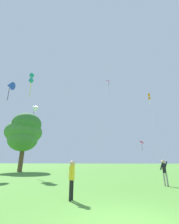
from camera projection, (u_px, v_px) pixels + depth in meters
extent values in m
cube|color=teal|center=(32.00, 75.00, 30.31)|extent=(0.79, 0.81, 0.86)
cube|color=teal|center=(31.00, 80.00, 29.94)|extent=(0.79, 0.81, 0.86)
cylinder|color=#3F382D|center=(31.00, 78.00, 30.13)|extent=(0.05, 0.05, 1.63)
cylinder|color=yellow|center=(30.00, 89.00, 29.42)|extent=(0.15, 0.25, 3.37)
cylinder|color=silver|center=(17.00, 117.00, 25.18)|extent=(0.18, 4.62, 17.48)
cube|color=red|center=(142.00, 142.00, 44.95)|extent=(1.34, 1.45, 0.93)
cylinder|color=#3F382D|center=(142.00, 142.00, 44.95)|extent=(1.04, 0.71, 0.28)
cylinder|color=black|center=(142.00, 147.00, 44.45)|extent=(0.11, 0.13, 2.06)
cylinder|color=silver|center=(149.00, 154.00, 40.17)|extent=(1.97, 7.35, 7.22)
cube|color=pink|center=(108.00, 81.00, 46.93)|extent=(1.05, 0.97, 0.97)
cylinder|color=#3F382D|center=(108.00, 81.00, 46.93)|extent=(1.00, 0.03, 0.45)
cylinder|color=black|center=(108.00, 84.00, 46.73)|extent=(0.24, 0.33, 1.12)
cylinder|color=silver|center=(103.00, 116.00, 38.11)|extent=(2.40, 10.72, 25.61)
cone|color=white|center=(34.00, 108.00, 34.71)|extent=(2.20, 2.04, 1.85)
cylinder|color=black|center=(34.00, 115.00, 34.31)|extent=(0.18, 0.36, 2.14)
cylinder|color=silver|center=(32.00, 135.00, 30.31)|extent=(3.16, 4.12, 13.47)
cube|color=orange|center=(149.00, 95.00, 43.48)|extent=(0.87, 0.88, 0.80)
cube|color=orange|center=(149.00, 98.00, 43.15)|extent=(0.87, 0.88, 0.80)
cylinder|color=#3F382D|center=(149.00, 97.00, 43.32)|extent=(0.05, 0.05, 1.52)
cylinder|color=silver|center=(150.00, 102.00, 42.76)|extent=(0.15, 0.16, 2.24)
cylinder|color=silver|center=(154.00, 127.00, 36.55)|extent=(1.53, 8.17, 19.43)
cone|color=blue|center=(10.00, 86.00, 26.74)|extent=(1.56, 1.52, 1.65)
cylinder|color=black|center=(8.00, 94.00, 26.32)|extent=(0.28, 0.31, 2.19)
cylinder|color=gray|center=(167.00, 180.00, 10.55)|extent=(0.12, 0.12, 0.87)
cylinder|color=gray|center=(164.00, 180.00, 10.60)|extent=(0.12, 0.12, 0.87)
cube|color=black|center=(164.00, 168.00, 10.82)|extent=(0.24, 0.22, 0.65)
cylinder|color=black|center=(166.00, 166.00, 10.83)|extent=(0.30, 0.12, 0.61)
cylinder|color=black|center=(162.00, 166.00, 10.91)|extent=(0.30, 0.12, 0.61)
sphere|color=tan|center=(163.00, 162.00, 10.96)|extent=(0.24, 0.24, 0.24)
cylinder|color=black|center=(72.00, 190.00, 6.75)|extent=(0.11, 0.11, 0.82)
cylinder|color=black|center=(70.00, 191.00, 6.60)|extent=(0.11, 0.11, 0.82)
cube|color=yellow|center=(72.00, 173.00, 6.90)|extent=(0.22, 0.23, 0.62)
cylinder|color=yellow|center=(73.00, 169.00, 7.06)|extent=(0.13, 0.29, 0.57)
cylinder|color=yellow|center=(71.00, 169.00, 6.84)|extent=(0.13, 0.29, 0.57)
sphere|color=tan|center=(72.00, 163.00, 7.04)|extent=(0.23, 0.23, 0.23)
cylinder|color=brown|center=(23.00, 148.00, 28.08)|extent=(0.81, 0.81, 8.09)
ellipsoid|color=#427F38|center=(23.00, 139.00, 28.29)|extent=(5.36, 5.36, 4.34)
ellipsoid|color=#427F38|center=(24.00, 132.00, 29.29)|extent=(6.87, 6.87, 4.55)
ellipsoid|color=#387533|center=(27.00, 124.00, 29.19)|extent=(5.45, 5.45, 4.38)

